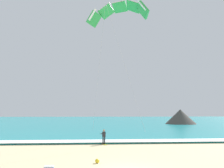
# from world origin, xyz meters

# --- Properties ---
(sea) EXTENTS (200.00, 120.00, 0.20)m
(sea) POSITION_xyz_m (0.00, 72.00, 0.10)
(sea) COLOR teal
(sea) RESTS_ON ground
(surf_foam) EXTENTS (200.00, 2.60, 0.04)m
(surf_foam) POSITION_xyz_m (0.00, 13.00, 0.22)
(surf_foam) COLOR white
(surf_foam) RESTS_ON sea
(surfboard) EXTENTS (0.91, 1.46, 0.09)m
(surfboard) POSITION_xyz_m (-1.26, 11.71, 0.03)
(surfboard) COLOR yellow
(surfboard) RESTS_ON ground
(kitesurfer) EXTENTS (0.64, 0.64, 1.69)m
(kitesurfer) POSITION_xyz_m (-1.27, 11.72, 0.94)
(kitesurfer) COLOR #232328
(kitesurfer) RESTS_ON ground
(kite_primary) EXTENTS (8.51, 6.18, 18.37)m
(kite_primary) POSITION_xyz_m (0.90, 15.98, 18.15)
(kite_primary) COLOR green
(headland_right) EXTENTS (9.69, 10.60, 4.29)m
(headland_right) POSITION_xyz_m (21.73, 48.50, 1.80)
(headland_right) COLOR #47423D
(headland_right) RESTS_ON ground
(beach_ball) EXTENTS (0.32, 0.32, 0.32)m
(beach_ball) POSITION_xyz_m (-2.00, 2.50, 0.16)
(beach_ball) COLOR yellow
(beach_ball) RESTS_ON ground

